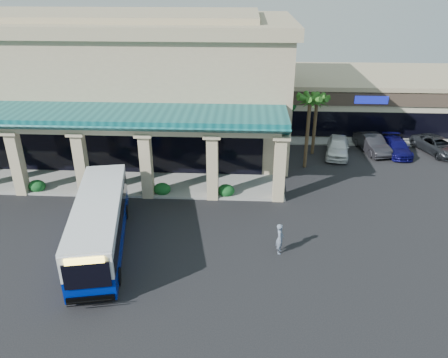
# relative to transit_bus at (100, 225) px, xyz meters

# --- Properties ---
(ground) EXTENTS (110.00, 110.00, 0.00)m
(ground) POSITION_rel_transit_bus_xyz_m (4.32, 1.13, -1.48)
(ground) COLOR black
(main_building) EXTENTS (30.80, 14.80, 11.35)m
(main_building) POSITION_rel_transit_bus_xyz_m (-3.68, 17.13, 4.19)
(main_building) COLOR tan
(main_building) RESTS_ON ground
(arcade) EXTENTS (30.00, 6.20, 5.70)m
(arcade) POSITION_rel_transit_bus_xyz_m (-3.68, 7.93, 1.37)
(arcade) COLOR #0D4E53
(arcade) RESTS_ON ground
(strip_mall) EXTENTS (22.50, 12.50, 4.90)m
(strip_mall) POSITION_rel_transit_bus_xyz_m (22.32, 25.13, 0.97)
(strip_mall) COLOR beige
(strip_mall) RESTS_ON ground
(palm_0) EXTENTS (2.40, 2.40, 6.60)m
(palm_0) POSITION_rel_transit_bus_xyz_m (12.82, 12.13, 1.82)
(palm_0) COLOR #255E19
(palm_0) RESTS_ON ground
(palm_1) EXTENTS (2.40, 2.40, 5.80)m
(palm_1) POSITION_rel_transit_bus_xyz_m (13.82, 15.13, 1.42)
(palm_1) COLOR #255E19
(palm_1) RESTS_ON ground
(broadleaf_tree) EXTENTS (2.60, 2.60, 4.81)m
(broadleaf_tree) POSITION_rel_transit_bus_xyz_m (11.82, 20.13, 0.92)
(broadleaf_tree) COLOR #104619
(broadleaf_tree) RESTS_ON ground
(transit_bus) EXTENTS (4.52, 10.90, 2.97)m
(transit_bus) POSITION_rel_transit_bus_xyz_m (0.00, 0.00, 0.00)
(transit_bus) COLOR #001892
(transit_bus) RESTS_ON ground
(pedestrian) EXTENTS (0.47, 0.69, 1.81)m
(pedestrian) POSITION_rel_transit_bus_xyz_m (10.03, 0.00, -0.58)
(pedestrian) COLOR slate
(pedestrian) RESTS_ON ground
(car_silver) EXTENTS (2.78, 4.91, 1.58)m
(car_silver) POSITION_rel_transit_bus_xyz_m (15.86, 14.74, -0.70)
(car_silver) COLOR white
(car_silver) RESTS_ON ground
(car_white) EXTENTS (2.56, 4.89, 1.53)m
(car_white) POSITION_rel_transit_bus_xyz_m (19.01, 15.79, -0.72)
(car_white) COLOR black
(car_white) RESTS_ON ground
(car_red) EXTENTS (1.83, 4.46, 1.29)m
(car_red) POSITION_rel_transit_bus_xyz_m (21.05, 15.40, -0.84)
(car_red) COLOR #0B094E
(car_red) RESTS_ON ground
(car_gray) EXTENTS (3.81, 5.47, 1.39)m
(car_gray) POSITION_rel_transit_bus_xyz_m (24.63, 15.82, -0.79)
(car_gray) COLOR #23272C
(car_gray) RESTS_ON ground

